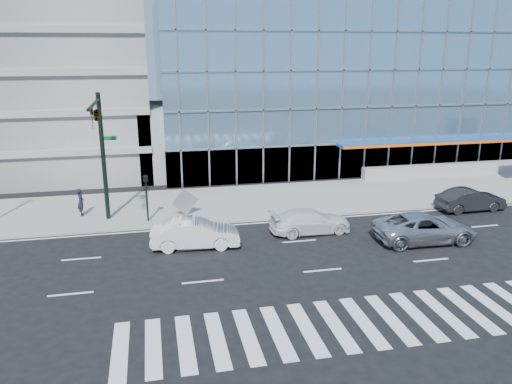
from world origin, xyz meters
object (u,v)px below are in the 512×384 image
traffic_signal (98,129)px  white_suv (310,221)px  silver_suv (425,228)px  pedestrian (81,202)px  ped_signal_post (146,191)px  dark_sedan (471,200)px  tilted_panel (185,202)px  white_sedan (195,234)px

traffic_signal → white_suv: traffic_signal is taller
silver_suv → pedestrian: bearing=68.9°
white_suv → traffic_signal: bearing=72.9°
silver_suv → white_suv: (-6.00, 2.71, -0.11)m
silver_suv → pedestrian: size_ratio=3.23×
traffic_signal → silver_suv: size_ratio=1.36×
ped_signal_post → silver_suv: ped_signal_post is taller
dark_sedan → traffic_signal: bearing=85.0°
traffic_signal → dark_sedan: 24.69m
traffic_signal → tilted_panel: traffic_signal is taller
silver_suv → white_sedan: 13.10m
traffic_signal → white_sedan: (5.06, -4.20, -5.36)m
ped_signal_post → pedestrian: (-4.24, 2.04, -1.08)m
ped_signal_post → white_suv: 10.33m
traffic_signal → pedestrian: (-1.74, 2.41, -5.10)m
silver_suv → ped_signal_post: bearing=69.6°
traffic_signal → dark_sedan: (24.04, -1.57, -5.40)m
white_sedan → pedestrian: bearing=50.7°
pedestrian → tilted_panel: size_ratio=1.40×
traffic_signal → tilted_panel: (4.91, 1.05, -5.10)m
dark_sedan → pedestrian: (-25.78, 3.98, 0.30)m
white_sedan → dark_sedan: 19.16m
silver_suv → white_sedan: bearing=83.9°
white_sedan → ped_signal_post: bearing=34.2°
silver_suv → pedestrian: pedestrian is taller
white_suv → tilted_panel: (-7.13, 4.36, 0.36)m
white_sedan → traffic_signal: bearing=55.2°
white_suv → white_sedan: size_ratio=1.00×
traffic_signal → tilted_panel: 7.16m
ped_signal_post → white_sedan: (2.56, -4.57, -1.34)m
ped_signal_post → pedestrian: size_ratio=1.64×
pedestrian → tilted_panel: bearing=-112.0°
tilted_panel → traffic_signal: bearing=-179.1°
tilted_panel → white_suv: bearing=-42.7°
silver_suv → dark_sedan: bearing=-51.5°
traffic_signal → white_suv: size_ratio=1.63×
dark_sedan → tilted_panel: tilted_panel is taller
traffic_signal → silver_suv: 19.75m
silver_suv → dark_sedan: (6.00, 4.45, -0.05)m
silver_suv → pedestrian: 21.50m
white_sedan → tilted_panel: (-0.15, 5.25, 0.26)m
ped_signal_post → silver_suv: size_ratio=0.51×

